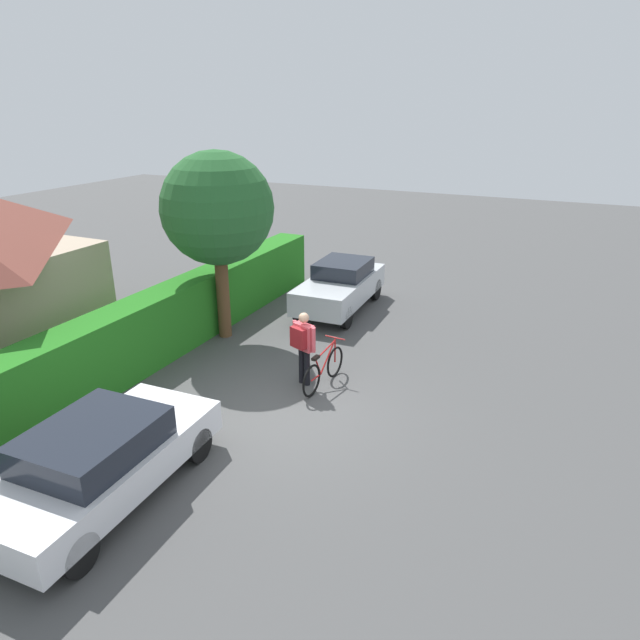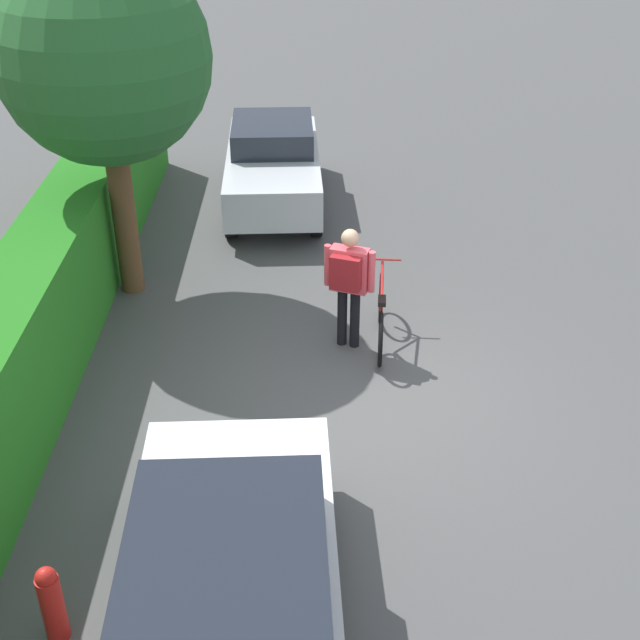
% 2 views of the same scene
% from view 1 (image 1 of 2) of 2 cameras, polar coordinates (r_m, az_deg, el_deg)
% --- Properties ---
extents(ground_plane, '(60.00, 60.00, 0.00)m').
position_cam_1_polar(ground_plane, '(11.66, -3.17, -9.21)').
color(ground_plane, '#4A4A4A').
extents(hedge_row, '(16.18, 0.90, 1.64)m').
position_cam_1_polar(hedge_row, '(13.52, -18.79, -2.01)').
color(hedge_row, '#24751D').
rests_on(hedge_row, ground).
extents(parked_car_near, '(4.11, 1.93, 1.35)m').
position_cam_1_polar(parked_car_near, '(9.65, -21.34, -12.98)').
color(parked_car_near, silver).
rests_on(parked_car_near, ground).
extents(parked_car_far, '(3.97, 1.74, 1.45)m').
position_cam_1_polar(parked_car_far, '(16.91, 2.07, 3.54)').
color(parked_car_far, silver).
rests_on(parked_car_far, ground).
extents(bicycle, '(1.78, 0.50, 0.98)m').
position_cam_1_polar(bicycle, '(12.43, 0.37, -5.04)').
color(bicycle, black).
rests_on(bicycle, ground).
extents(person_rider, '(0.47, 0.64, 1.69)m').
position_cam_1_polar(person_rider, '(12.25, -1.74, -2.21)').
color(person_rider, black).
rests_on(person_rider, ground).
extents(tree_kerbside, '(2.83, 2.83, 4.84)m').
position_cam_1_polar(tree_kerbside, '(14.47, -10.35, 10.95)').
color(tree_kerbside, brown).
rests_on(tree_kerbside, ground).
extents(fire_hydrant, '(0.20, 0.20, 0.81)m').
position_cam_1_polar(fire_hydrant, '(10.92, -26.29, -11.41)').
color(fire_hydrant, red).
rests_on(fire_hydrant, ground).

